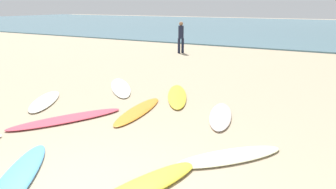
# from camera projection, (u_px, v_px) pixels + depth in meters

# --- Properties ---
(ocean_water) EXTENTS (120.00, 40.00, 0.08)m
(ocean_water) POSITION_uv_depth(u_px,v_px,m) (317.00, 28.00, 34.55)
(ocean_water) COLOR slate
(ocean_water) RESTS_ON ground_plane
(surfboard_0) EXTENTS (1.11, 2.12, 0.08)m
(surfboard_0) POSITION_uv_depth(u_px,v_px,m) (143.00, 186.00, 4.47)
(surfboard_0) COLOR yellow
(surfboard_0) RESTS_ON ground_plane
(surfboard_1) EXTENTS (1.05, 2.00, 0.08)m
(surfboard_1) POSITION_uv_depth(u_px,v_px,m) (221.00, 116.00, 7.31)
(surfboard_1) COLOR silver
(surfboard_1) RESTS_ON ground_plane
(surfboard_2) EXTENTS (1.72, 1.85, 0.07)m
(surfboard_2) POSITION_uv_depth(u_px,v_px,m) (230.00, 156.00, 5.37)
(surfboard_2) COLOR #F1EEBE
(surfboard_2) RESTS_ON ground_plane
(surfboard_3) EXTENTS (0.82, 2.31, 0.06)m
(surfboard_3) POSITION_uv_depth(u_px,v_px,m) (138.00, 111.00, 7.67)
(surfboard_3) COLOR orange
(surfboard_3) RESTS_ON ground_plane
(surfboard_4) EXTENTS (2.06, 2.20, 0.07)m
(surfboard_4) POSITION_uv_depth(u_px,v_px,m) (121.00, 87.00, 9.83)
(surfboard_4) COLOR white
(surfboard_4) RESTS_ON ground_plane
(surfboard_6) EXTENTS (1.68, 2.50, 0.07)m
(surfboard_6) POSITION_uv_depth(u_px,v_px,m) (67.00, 119.00, 7.12)
(surfboard_6) COLOR #E14458
(surfboard_6) RESTS_ON ground_plane
(surfboard_7) EXTENTS (1.78, 2.36, 0.09)m
(surfboard_7) POSITION_uv_depth(u_px,v_px,m) (14.00, 182.00, 4.58)
(surfboard_7) COLOR #529EE2
(surfboard_7) RESTS_ON ground_plane
(surfboard_8) EXTENTS (1.59, 2.40, 0.08)m
(surfboard_8) POSITION_uv_depth(u_px,v_px,m) (177.00, 96.00, 8.89)
(surfboard_8) COLOR yellow
(surfboard_8) RESTS_ON ground_plane
(surfboard_9) EXTENTS (1.56, 1.97, 0.07)m
(surfboard_9) POSITION_uv_depth(u_px,v_px,m) (45.00, 101.00, 8.44)
(surfboard_9) COLOR silver
(surfboard_9) RESTS_ON ground_plane
(beachgoer_near) EXTENTS (0.39, 0.39, 1.65)m
(beachgoer_near) POSITION_uv_depth(u_px,v_px,m) (181.00, 36.00, 16.66)
(beachgoer_near) COLOR #191E33
(beachgoer_near) RESTS_ON ground_plane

